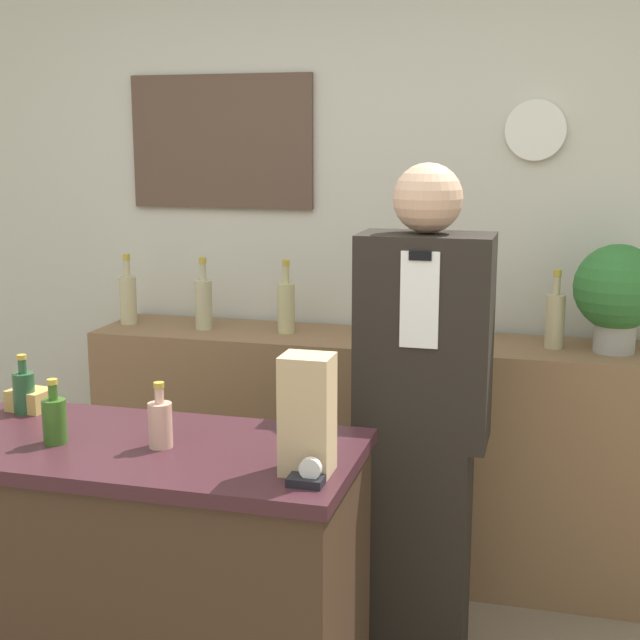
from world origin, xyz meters
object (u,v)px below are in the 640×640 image
Objects in this scene: paper_bag at (307,414)px; tape_dispenser at (307,477)px; potted_plant at (617,291)px; shopkeeper at (423,423)px.

tape_dispenser is (0.02, -0.09, -0.13)m from paper_bag.
potted_plant is 4.55× the size of tape_dispenser.
tape_dispenser is (-0.80, -1.44, -0.27)m from potted_plant.
paper_bag is 3.46× the size of tape_dispenser.
paper_bag is (-0.82, -1.36, -0.13)m from potted_plant.
potted_plant is 1.32× the size of paper_bag.
paper_bag is at bearing 105.68° from tape_dispenser.
shopkeeper is 0.79m from paper_bag.
potted_plant is (0.63, 0.63, 0.37)m from shopkeeper.
potted_plant is 1.59m from paper_bag.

